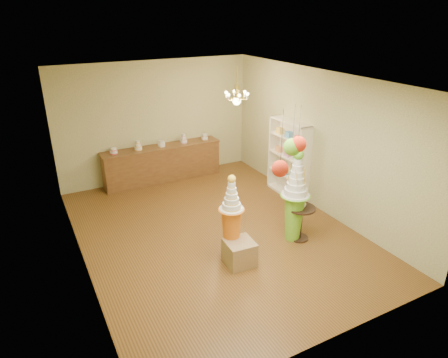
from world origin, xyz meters
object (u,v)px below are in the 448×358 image
pedestal_orange (231,227)px  round_table (301,219)px  sideboard (163,163)px  pedestal_green (294,205)px

pedestal_orange → round_table: (1.47, -0.07, -0.18)m
sideboard → round_table: 4.19m
pedestal_green → pedestal_orange: bearing=-180.0°
pedestal_green → sideboard: (-1.21, 3.90, -0.24)m
pedestal_orange → sideboard: bearing=87.9°
sideboard → pedestal_green: bearing=-72.8°
round_table → pedestal_green: bearing=150.2°
pedestal_green → sideboard: size_ratio=0.60×
round_table → sideboard: bearing=108.5°
pedestal_orange → round_table: size_ratio=2.35×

